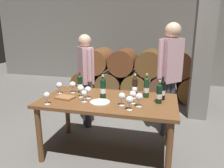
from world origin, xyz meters
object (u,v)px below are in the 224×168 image
object	(u,v)px
wine_glass_6	(59,86)
wine_bottle_3	(159,93)
taster_seated_left	(86,73)
wine_glass_7	(88,90)
tasting_notebook	(65,98)
serving_plate	(100,102)
wine_glass_2	(130,100)
wine_glass_8	(133,95)
wine_glass_10	(73,85)
wine_glass_3	(139,97)
wine_glass_1	(135,90)
wine_bottle_2	(135,86)
wine_bottle_1	(162,90)
wine_bottle_0	(103,88)
wine_glass_9	(47,96)
wine_glass_0	(122,96)
wine_bottle_5	(80,83)
dining_table	(108,106)
sommelier_presenting	(170,69)
wine_bottle_4	(146,87)
wine_glass_5	(81,89)

from	to	relation	value
wine_glass_6	wine_bottle_3	bearing A→B (deg)	-2.74
taster_seated_left	wine_glass_7	bearing A→B (deg)	-67.00
wine_bottle_3	tasting_notebook	distance (m)	1.17
serving_plate	wine_glass_2	bearing A→B (deg)	-20.88
wine_bottle_3	wine_glass_8	xyz separation A→B (m)	(-0.30, -0.09, -0.01)
wine_glass_10	wine_glass_3	bearing A→B (deg)	-18.32
wine_glass_1	wine_glass_8	size ratio (longest dim) A/B	0.93
wine_bottle_2	wine_glass_7	bearing A→B (deg)	-153.47
wine_glass_2	wine_bottle_1	bearing A→B (deg)	53.51
wine_glass_10	taster_seated_left	bearing A→B (deg)	92.36
tasting_notebook	wine_bottle_2	bearing A→B (deg)	34.21
wine_bottle_0	wine_bottle_2	distance (m)	0.43
wine_glass_6	wine_glass_7	bearing A→B (deg)	-12.74
wine_bottle_1	serving_plate	size ratio (longest dim) A/B	1.22
wine_glass_9	wine_glass_0	bearing A→B (deg)	11.44
wine_bottle_0	wine_glass_10	xyz separation A→B (m)	(-0.47, 0.11, -0.02)
tasting_notebook	wine_glass_10	bearing A→B (deg)	103.43
wine_bottle_3	wine_glass_8	size ratio (longest dim) A/B	1.77
wine_bottle_5	serving_plate	distance (m)	0.55
serving_plate	wine_bottle_3	bearing A→B (deg)	13.17
dining_table	wine_glass_0	world-z (taller)	wine_glass_0
wine_glass_1	taster_seated_left	xyz separation A→B (m)	(-0.89, 0.59, 0.06)
tasting_notebook	wine_bottle_0	bearing A→B (deg)	29.56
tasting_notebook	taster_seated_left	world-z (taller)	taster_seated_left
wine_bottle_5	serving_plate	xyz separation A→B (m)	(0.40, -0.35, -0.12)
dining_table	wine_glass_8	world-z (taller)	wine_glass_8
wine_glass_10	sommelier_presenting	distance (m)	1.44
wine_glass_6	wine_glass_8	bearing A→B (deg)	-8.47
wine_glass_0	wine_glass_7	xyz separation A→B (m)	(-0.47, 0.15, 0.00)
wine_glass_3	wine_glass_8	size ratio (longest dim) A/B	1.02
wine_glass_7	taster_seated_left	distance (m)	0.81
wine_bottle_4	wine_glass_5	distance (m)	0.85
wine_glass_2	wine_glass_9	xyz separation A→B (m)	(-0.97, -0.06, -0.01)
wine_bottle_2	wine_glass_5	bearing A→B (deg)	-158.80
wine_glass_8	taster_seated_left	distance (m)	1.20
wine_glass_10	sommelier_presenting	xyz separation A→B (m)	(1.30, 0.59, 0.17)
wine_bottle_3	wine_glass_2	bearing A→B (deg)	-134.56
dining_table	wine_glass_3	size ratio (longest dim) A/B	10.56
wine_bottle_3	wine_bottle_4	distance (m)	0.26
wine_glass_9	sommelier_presenting	size ratio (longest dim) A/B	0.09
wine_bottle_2	wine_glass_8	xyz separation A→B (m)	(0.03, -0.33, -0.02)
wine_bottle_2	wine_glass_6	distance (m)	1.03
wine_bottle_1	wine_glass_3	xyz separation A→B (m)	(-0.25, -0.33, -0.01)
wine_bottle_1	tasting_notebook	bearing A→B (deg)	-167.18
wine_bottle_1	wine_glass_5	world-z (taller)	wine_bottle_1
wine_bottle_4	sommelier_presenting	size ratio (longest dim) A/B	0.18
wine_glass_3	wine_glass_10	bearing A→B (deg)	161.68
wine_glass_10	wine_glass_6	bearing A→B (deg)	-155.05
taster_seated_left	wine_glass_3	bearing A→B (deg)	-41.84
wine_bottle_0	wine_bottle_3	size ratio (longest dim) A/B	1.09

